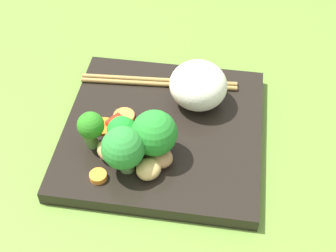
{
  "coord_description": "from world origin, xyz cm",
  "views": [
    {
      "loc": [
        -9.91,
        43.97,
        50.02
      ],
      "look_at": [
        -1.01,
        1.58,
        3.96
      ],
      "focal_mm": 52.62,
      "sensor_mm": 36.0,
      "label": 1
    }
  ],
  "objects_px": {
    "rice_mound": "(198,85)",
    "broccoli_floret_1": "(150,133)",
    "square_plate": "(163,132)",
    "chopstick_pair": "(159,82)",
    "carrot_slice_3": "(124,116)"
  },
  "relations": [
    {
      "from": "rice_mound",
      "to": "broccoli_floret_1",
      "type": "xyz_separation_m",
      "value": [
        0.04,
        0.1,
        0.01
      ]
    },
    {
      "from": "square_plate",
      "to": "rice_mound",
      "type": "bearing_deg",
      "value": -123.29
    },
    {
      "from": "rice_mound",
      "to": "chopstick_pair",
      "type": "relative_size",
      "value": 0.35
    },
    {
      "from": "broccoli_floret_1",
      "to": "carrot_slice_3",
      "type": "relative_size",
      "value": 2.4
    },
    {
      "from": "rice_mound",
      "to": "carrot_slice_3",
      "type": "bearing_deg",
      "value": 28.25
    },
    {
      "from": "carrot_slice_3",
      "to": "broccoli_floret_1",
      "type": "bearing_deg",
      "value": 132.61
    },
    {
      "from": "broccoli_floret_1",
      "to": "square_plate",
      "type": "bearing_deg",
      "value": -95.88
    },
    {
      "from": "broccoli_floret_1",
      "to": "chopstick_pair",
      "type": "height_order",
      "value": "broccoli_floret_1"
    },
    {
      "from": "square_plate",
      "to": "broccoli_floret_1",
      "type": "distance_m",
      "value": 0.07
    },
    {
      "from": "square_plate",
      "to": "chopstick_pair",
      "type": "height_order",
      "value": "chopstick_pair"
    },
    {
      "from": "square_plate",
      "to": "rice_mound",
      "type": "distance_m",
      "value": 0.08
    },
    {
      "from": "broccoli_floret_1",
      "to": "carrot_slice_3",
      "type": "xyz_separation_m",
      "value": [
        0.05,
        -0.06,
        -0.04
      ]
    },
    {
      "from": "square_plate",
      "to": "broccoli_floret_1",
      "type": "relative_size",
      "value": 3.8
    },
    {
      "from": "rice_mound",
      "to": "carrot_slice_3",
      "type": "xyz_separation_m",
      "value": [
        0.09,
        0.05,
        -0.03
      ]
    },
    {
      "from": "rice_mound",
      "to": "carrot_slice_3",
      "type": "height_order",
      "value": "rice_mound"
    }
  ]
}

